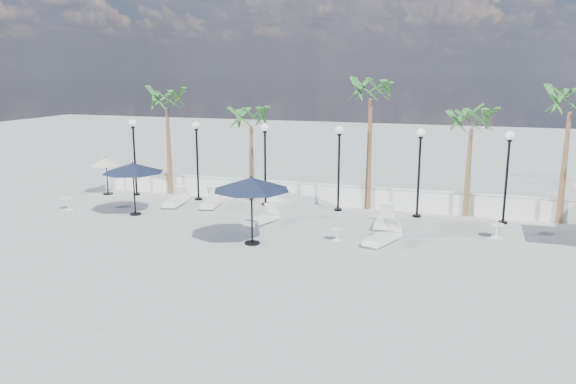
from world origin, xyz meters
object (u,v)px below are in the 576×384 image
(lounger_2, at_px, (176,200))
(lounger_3, at_px, (212,201))
(lounger_5, at_px, (385,220))
(lounger_0, at_px, (212,198))
(parasol_cream_small, at_px, (106,162))
(lounger_4, at_px, (383,237))
(parasol_navy_left, at_px, (133,168))
(parasol_navy_mid, at_px, (251,184))
(lounger_1, at_px, (262,219))

(lounger_2, relative_size, lounger_3, 0.96)
(lounger_5, bearing_deg, lounger_0, 167.12)
(parasol_cream_small, bearing_deg, lounger_4, -15.24)
(lounger_2, distance_m, lounger_5, 9.85)
(lounger_0, distance_m, parasol_navy_left, 4.29)
(lounger_5, bearing_deg, lounger_4, -84.84)
(lounger_3, relative_size, parasol_cream_small, 1.07)
(lounger_0, bearing_deg, parasol_navy_mid, -72.92)
(parasol_navy_left, bearing_deg, parasol_navy_mid, -20.03)
(lounger_0, xyz_separation_m, parasol_cream_small, (-5.86, -0.02, 1.45))
(lounger_0, relative_size, lounger_1, 0.96)
(lounger_0, distance_m, lounger_5, 8.69)
(lounger_0, distance_m, lounger_4, 9.70)
(lounger_2, distance_m, lounger_3, 1.71)
(lounger_0, distance_m, parasol_cream_small, 6.03)
(parasol_cream_small, bearing_deg, lounger_2, -13.41)
(lounger_3, height_order, lounger_4, lounger_3)
(lounger_4, distance_m, parasol_navy_mid, 5.18)
(lounger_3, relative_size, lounger_4, 1.01)
(lounger_3, bearing_deg, lounger_4, -31.38)
(lounger_2, xyz_separation_m, parasol_navy_mid, (5.60, -4.45, 1.98))
(lounger_3, xyz_separation_m, lounger_5, (8.15, -0.86, 0.00))
(lounger_4, bearing_deg, lounger_5, 116.28)
(lounger_1, distance_m, parasol_navy_left, 6.14)
(lounger_2, distance_m, lounger_4, 10.54)
(lounger_5, xyz_separation_m, parasol_cream_small, (-14.39, 1.62, 1.41))
(parasol_navy_left, distance_m, parasol_cream_small, 4.89)
(lounger_1, height_order, lounger_5, lounger_5)
(parasol_cream_small, bearing_deg, parasol_navy_mid, -28.60)
(lounger_1, bearing_deg, lounger_5, 31.13)
(lounger_2, distance_m, parasol_navy_left, 2.91)
(lounger_4, height_order, parasol_cream_small, parasol_cream_small)
(lounger_4, distance_m, parasol_navy_left, 11.18)
(lounger_4, xyz_separation_m, parasol_cream_small, (-14.69, 4.00, 1.41))
(lounger_0, height_order, parasol_navy_left, parasol_navy_left)
(lounger_2, height_order, parasol_navy_mid, parasol_navy_mid)
(lounger_1, bearing_deg, lounger_4, 4.30)
(lounger_0, bearing_deg, lounger_2, -160.37)
(lounger_3, relative_size, lounger_5, 1.03)
(lounger_4, relative_size, lounger_5, 1.02)
(lounger_3, distance_m, lounger_5, 8.19)
(lounger_5, relative_size, parasol_cream_small, 1.04)
(lounger_0, xyz_separation_m, lounger_5, (8.53, -1.64, 0.04))
(lounger_1, relative_size, lounger_5, 0.91)
(lounger_4, bearing_deg, lounger_3, 178.12)
(lounger_0, xyz_separation_m, lounger_1, (3.68, -2.88, 0.01))
(lounger_1, distance_m, parasol_navy_mid, 3.40)
(lounger_4, bearing_deg, lounger_1, -173.38)
(lounger_0, xyz_separation_m, lounger_2, (-1.30, -1.10, 0.03))
(lounger_1, bearing_deg, parasol_navy_mid, -60.09)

